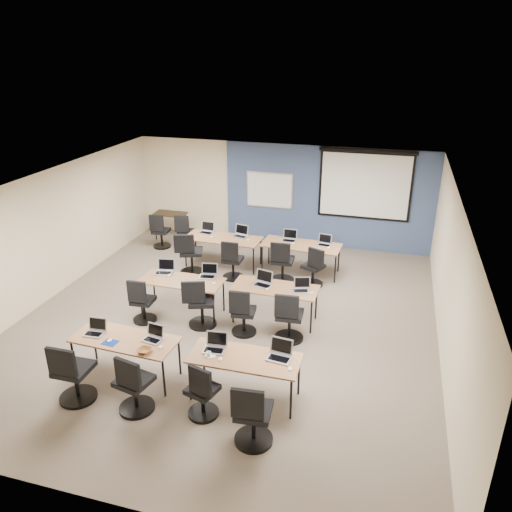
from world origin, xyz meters
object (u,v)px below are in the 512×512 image
(laptop_0, at_px, (95,330))
(task_chair_5, at_px, (200,307))
(laptop_7, at_px, (301,287))
(laptop_10, at_px, (289,238))
(laptop_5, at_px, (208,273))
(task_chair_9, at_px, (232,263))
(whiteboard, at_px, (269,190))
(laptop_1, at_px, (153,336))
(projector_screen, at_px, (365,181))
(spare_chair_a, at_px, (185,235))
(laptop_3, at_px, (280,353))
(training_table_front_left, at_px, (125,341))
(training_table_front_right, at_px, (245,360))
(task_chair_2, at_px, (202,395))
(utility_table, at_px, (170,216))
(task_chair_10, at_px, (282,265))
(task_chair_8, at_px, (190,257))
(task_chair_0, at_px, (73,377))
(training_table_mid_right, at_px, (275,290))
(laptop_6, at_px, (263,281))
(task_chair_11, at_px, (314,270))
(training_table_back_right, at_px, (301,246))
(training_table_mid_left, at_px, (181,282))
(laptop_8, at_px, (207,230))
(laptop_11, at_px, (324,242))
(task_chair_6, at_px, (243,316))
(laptop_2, at_px, (215,346))
(training_table_back_left, at_px, (223,239))
(spare_chair_b, at_px, (160,234))
(task_chair_3, at_px, (252,419))
(laptop_9, at_px, (241,234))
(task_chair_7, at_px, (289,320))
(task_chair_4, at_px, (142,304))
(task_chair_1, at_px, (134,388))
(laptop_4, at_px, (165,269))

(laptop_0, xyz_separation_m, task_chair_5, (1.10, 1.80, -0.36))
(laptop_7, relative_size, laptop_10, 0.93)
(laptop_5, bearing_deg, task_chair_9, 78.40)
(whiteboard, xyz_separation_m, laptop_1, (-0.23, -6.51, -0.66))
(projector_screen, distance_m, spare_chair_a, 4.89)
(laptop_3, bearing_deg, training_table_front_left, -168.62)
(training_table_front_right, height_order, task_chair_2, task_chair_2)
(laptop_10, height_order, utility_table, laptop_10)
(task_chair_10, bearing_deg, task_chair_8, -178.83)
(task_chair_0, bearing_deg, training_table_mid_right, 53.11)
(laptop_0, distance_m, task_chair_10, 4.69)
(laptop_1, bearing_deg, whiteboard, 97.94)
(task_chair_10, bearing_deg, laptop_6, -92.93)
(whiteboard, relative_size, laptop_5, 3.90)
(task_chair_5, xyz_separation_m, laptop_6, (1.08, 0.67, 0.37))
(training_table_front_left, distance_m, utility_table, 6.37)
(laptop_7, xyz_separation_m, task_chair_11, (-0.04, 1.71, -0.39))
(training_table_back_right, relative_size, laptop_5, 5.64)
(task_chair_2, relative_size, laptop_3, 2.66)
(task_chair_0, bearing_deg, training_table_mid_left, 80.35)
(laptop_8, height_order, laptop_11, laptop_8)
(training_table_mid_left, distance_m, task_chair_6, 1.53)
(laptop_2, distance_m, task_chair_5, 1.98)
(task_chair_5, bearing_deg, laptop_5, 78.74)
(task_chair_5, xyz_separation_m, laptop_8, (-1.04, 3.11, 0.37))
(laptop_2, relative_size, laptop_11, 1.07)
(task_chair_6, bearing_deg, training_table_back_left, 108.95)
(training_table_front_right, bearing_deg, spare_chair_b, 126.57)
(laptop_2, bearing_deg, training_table_back_right, 79.07)
(task_chair_3, height_order, laptop_10, task_chair_3)
(projector_screen, xyz_separation_m, laptop_9, (-2.78, -1.69, -1.09))
(laptop_0, bearing_deg, training_table_mid_left, 72.21)
(training_table_front_right, distance_m, training_table_mid_left, 2.97)
(training_table_back_left, xyz_separation_m, task_chair_2, (1.51, -5.26, -0.30))
(training_table_back_left, distance_m, laptop_1, 4.59)
(training_table_mid_right, bearing_deg, task_chair_7, -55.87)
(task_chair_4, distance_m, laptop_7, 3.12)
(training_table_back_right, relative_size, task_chair_1, 1.83)
(laptop_11, xyz_separation_m, task_chair_11, (-0.11, -0.75, -0.39))
(whiteboard, height_order, utility_table, whiteboard)
(task_chair_0, xyz_separation_m, laptop_1, (0.93, 0.89, 0.35))
(projector_screen, relative_size, task_chair_9, 2.47)
(laptop_6, bearing_deg, laptop_11, 85.52)
(laptop_5, relative_size, task_chair_11, 0.34)
(training_table_front_left, bearing_deg, laptop_10, 75.05)
(laptop_9, bearing_deg, laptop_2, -64.73)
(projector_screen, xyz_separation_m, laptop_7, (-0.79, -4.16, -1.10))
(laptop_3, xyz_separation_m, laptop_7, (-0.12, 2.26, -0.01))
(laptop_5, relative_size, laptop_7, 1.04)
(laptop_1, xyz_separation_m, laptop_4, (-0.92, 2.36, 0.01))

